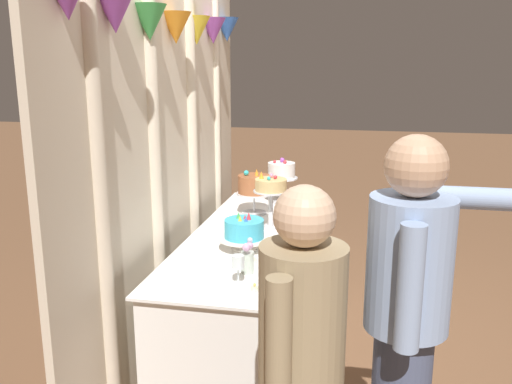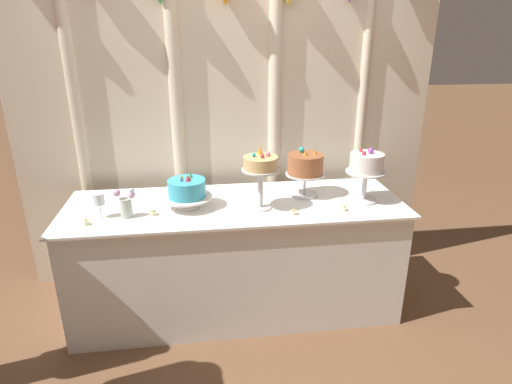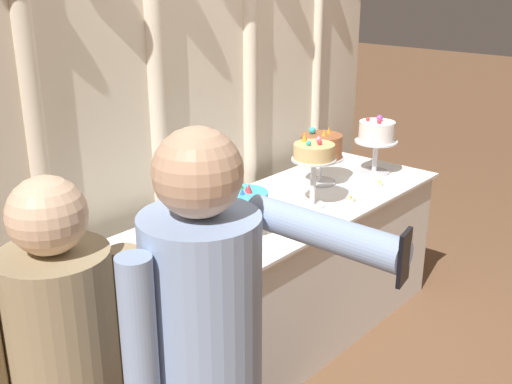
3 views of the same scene
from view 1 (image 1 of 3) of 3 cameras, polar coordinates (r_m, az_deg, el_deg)
ground_plane at (r=3.82m, az=0.96°, el=-15.77°), size 24.00×24.00×0.00m
draped_curtain at (r=3.51m, az=-8.84°, el=4.82°), size 2.97×0.19×2.50m
cake_table at (r=3.66m, az=-0.58°, el=-10.22°), size 2.15×0.73×0.79m
cake_display_leftmost at (r=3.20m, az=-1.24°, el=-4.04°), size 0.31×0.31×0.22m
cake_display_midleft at (r=3.56m, az=1.55°, el=0.35°), size 0.23×0.23×0.38m
cake_display_midright at (r=3.92m, az=-0.20°, el=0.61°), size 0.26×0.26×0.32m
cake_display_rightmost at (r=4.23m, az=2.67°, el=1.98°), size 0.25×0.25×0.35m
wine_glass at (r=2.72m, az=-1.88°, el=-7.43°), size 0.06×0.06×0.15m
flower_vase at (r=2.86m, az=-0.88°, el=-6.94°), size 0.12×0.07×0.18m
tealight_far_left at (r=2.68m, az=-0.15°, el=-9.99°), size 0.04×0.04×0.04m
tealight_near_left at (r=3.03m, az=-0.31°, el=-7.14°), size 0.04×0.04×0.04m
tealight_near_right at (r=3.79m, az=3.72°, el=-2.91°), size 0.05×0.05×0.04m
tealight_far_right at (r=4.09m, az=4.17°, el=-1.65°), size 0.04×0.04×0.04m
guest_man_dark_suit at (r=2.00m, az=4.73°, el=-18.20°), size 0.45×0.37×1.48m
guest_girl_blue_dress at (r=2.11m, az=15.42°, el=-13.79°), size 0.47×0.61×1.63m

